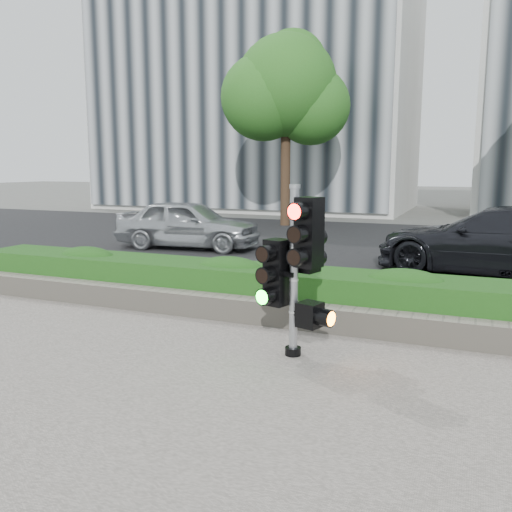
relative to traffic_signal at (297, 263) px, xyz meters
The scene contains 11 objects.
ground 1.49m from the traffic_signal, 120.60° to the right, with size 120.00×120.00×0.00m, color #51514C.
sidewalk 3.54m from the traffic_signal, 98.33° to the right, with size 16.00×11.00×0.03m, color #9E9389.
road 9.26m from the traffic_signal, 93.03° to the left, with size 60.00×13.00×0.02m, color black.
curb 2.61m from the traffic_signal, 101.80° to the left, with size 60.00×0.25×0.12m, color gray.
stone_wall 1.51m from the traffic_signal, 114.29° to the left, with size 12.00×0.32×0.34m, color gray.
hedge 1.95m from the traffic_signal, 105.72° to the left, with size 12.00×1.00×0.68m, color #2D7825.
building_left 24.94m from the traffic_signal, 113.16° to the left, with size 16.00×9.00×15.00m, color #B7B7B2.
tree_left 15.13m from the traffic_signal, 110.02° to the left, with size 4.61×4.03×7.34m.
traffic_signal is the anchor object (origin of this frame).
car_silver 8.92m from the traffic_signal, 127.73° to the left, with size 1.59×3.95×1.35m, color #ACAFB3.
car_dark 6.69m from the traffic_signal, 69.74° to the left, with size 2.01×4.94×1.43m, color black.
Camera 1 is at (2.41, -5.06, 2.25)m, focal length 38.00 mm.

